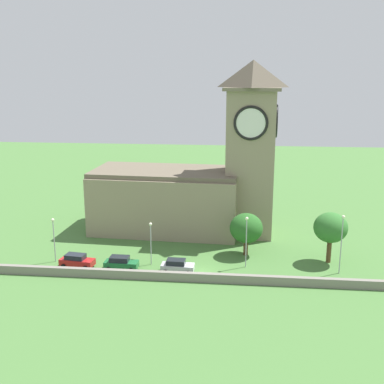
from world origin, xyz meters
The scene contains 12 objects.
ground_plane centered at (0.00, 15.00, 0.00)m, with size 200.00×200.00×0.00m, color #477538.
church centered at (-2.36, 17.42, 8.05)m, with size 30.05×13.60×27.20m.
quay_barrier centered at (0.00, -2.61, 0.57)m, with size 59.59×0.70×1.14m, color gray.
car_red centered at (-16.47, 0.36, 0.91)m, with size 4.77×2.50×1.79m.
car_green centered at (-10.38, 0.09, 0.93)m, with size 4.44×2.11×1.84m.
car_silver centered at (-2.87, -0.11, 0.91)m, with size 4.33×2.15×1.80m.
streetlamp_west_end centered at (-20.06, 1.92, 4.22)m, with size 0.44×0.44×6.20m.
streetlamp_west_mid centered at (-6.74, 2.25, 4.06)m, with size 0.44×0.44×5.95m.
streetlamp_central centered at (5.98, 2.67, 4.67)m, with size 0.44×0.44×6.99m.
streetlamp_east_mid centered at (18.04, 1.83, 5.16)m, with size 0.44×0.44×7.86m.
tree_churchyard centered at (6.01, 7.19, 3.97)m, with size 4.67×4.67×6.11m.
tree_riverside_east centered at (17.30, 5.55, 4.94)m, with size 4.56×4.56×7.05m.
Camera 1 is at (4.99, -57.49, 25.14)m, focal length 44.76 mm.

